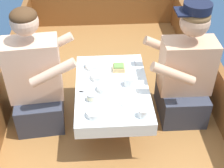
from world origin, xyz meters
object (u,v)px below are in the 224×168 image
Objects in this scene: coffee_cup_starboard at (143,113)px; tin_can at (92,97)px; person_port at (36,81)px; person_starboard at (185,74)px; coffee_cup_port at (129,81)px; sandwich at (119,68)px.

tin_can is (-0.35, 0.19, -0.00)m from coffee_cup_starboard.
person_starboard reaches higher than person_port.
person_starboard is at bearing 8.95° from coffee_cup_port.
tin_can is at bearing 17.58° from person_starboard.
person_starboard is 14.81× the size of tin_can.
person_starboard is (1.15, 0.00, 0.01)m from person_port.
person_port is 0.48m from tin_can.
coffee_cup_port is 1.57× the size of tin_can.
person_starboard reaches higher than coffee_cup_port.
coffee_cup_port reaches higher than coffee_cup_starboard.
person_starboard is 10.35× the size of coffee_cup_starboard.
coffee_cup_starboard reaches higher than tin_can.
person_port is 0.65m from sandwich.
person_port is 10.31× the size of coffee_cup_starboard.
coffee_cup_port is (0.71, -0.07, 0.02)m from person_port.
person_starboard is at bearing 17.21° from tin_can.
person_port reaches higher than coffee_cup_starboard.
sandwich is 1.07× the size of coffee_cup_starboard.
person_starboard is at bearing 47.08° from coffee_cup_starboard.
coffee_cup_port is at bearing -10.79° from person_port.
tin_can is (-0.22, -0.34, -0.00)m from sandwich.
sandwich is (-0.51, 0.12, 0.00)m from person_starboard.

